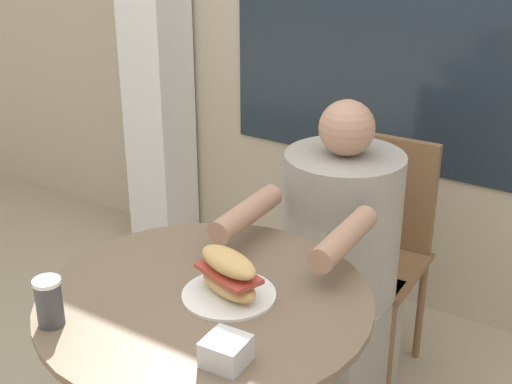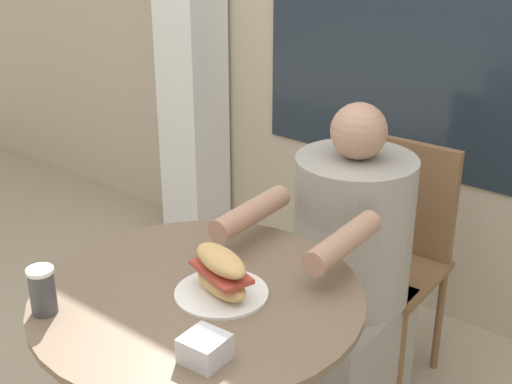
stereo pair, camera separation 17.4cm
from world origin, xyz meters
name	(u,v)px [view 2 (the right image)]	position (x,y,z in m)	size (l,w,h in m)	color
lattice_pillar	(189,1)	(-1.24, 1.27, 1.20)	(0.24, 0.24, 2.40)	silver
cafe_table	(200,357)	(0.00, 0.00, 0.56)	(0.84, 0.84, 0.75)	brown
diner_chair	(396,241)	(0.04, 0.97, 0.52)	(0.40, 0.40, 0.87)	brown
seated_diner	(343,294)	(0.05, 0.62, 0.47)	(0.40, 0.69, 1.10)	gray
sandwich_on_plate	(221,276)	(0.05, 0.03, 0.80)	(0.24, 0.24, 0.12)	white
drink_cup	(42,291)	(-0.23, -0.29, 0.81)	(0.06, 0.06, 0.12)	#424247
napkin_box	(205,349)	(0.20, -0.19, 0.78)	(0.10, 0.10, 0.06)	silver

